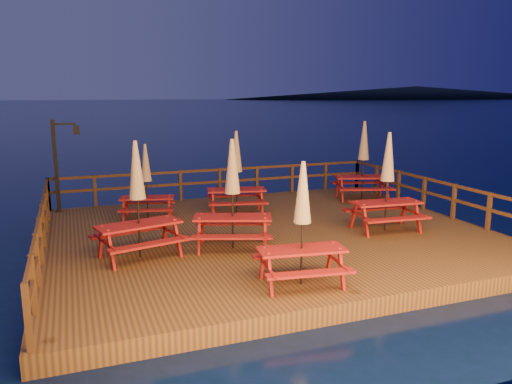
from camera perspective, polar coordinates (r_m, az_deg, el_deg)
ground at (r=14.20m, az=1.44°, el=-6.08°), size 500.00×500.00×0.00m
deck at (r=14.14m, az=1.45°, el=-5.31°), size 12.00×10.00×0.40m
deck_piles at (r=14.29m, az=1.44°, el=-7.23°), size 11.44×9.44×1.40m
railing at (r=15.52m, az=-0.99°, el=-0.12°), size 11.80×9.75×1.10m
lamp_post at (r=17.23m, az=-21.45°, el=3.73°), size 0.85×0.18×3.00m
headland_right at (r=308.15m, az=17.91°, el=10.78°), size 230.40×86.40×7.00m
picnic_table_0 at (r=18.40m, az=12.16°, el=3.69°), size 2.38×2.15×2.83m
picnic_table_1 at (r=10.01m, az=5.30°, el=-3.41°), size 1.96×1.69×2.54m
picnic_table_2 at (r=14.35m, az=14.77°, el=1.31°), size 2.07×1.75×2.77m
picnic_table_3 at (r=15.52m, az=-12.42°, el=1.28°), size 1.90×1.69×2.32m
picnic_table_4 at (r=15.88m, az=-2.26°, el=2.40°), size 2.15×1.90×2.65m
picnic_table_5 at (r=11.89m, az=-13.38°, el=-0.67°), size 2.27×2.02×2.78m
picnic_table_6 at (r=12.27m, az=-2.71°, el=-0.07°), size 2.35×2.14×2.75m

